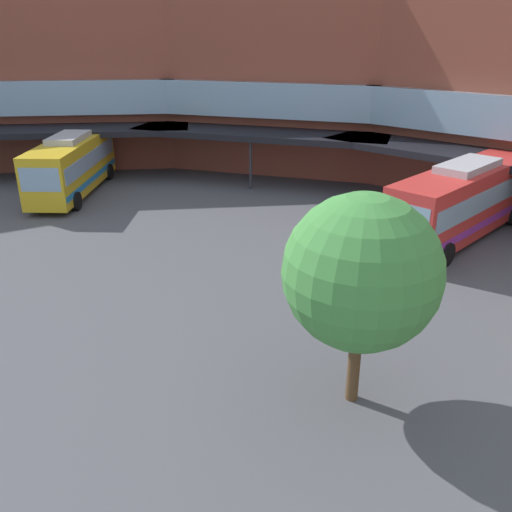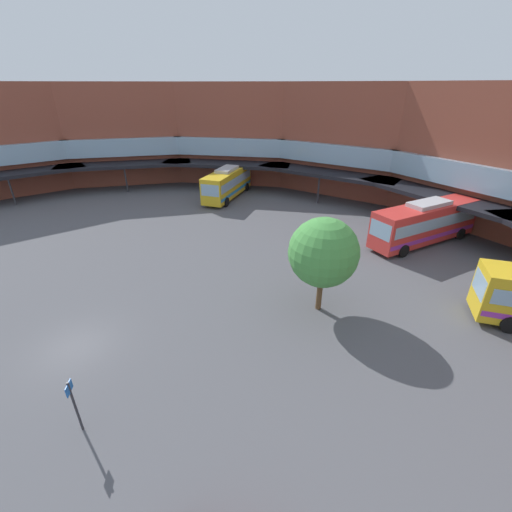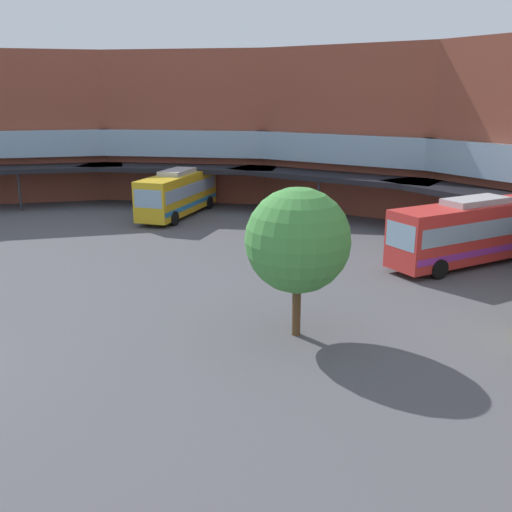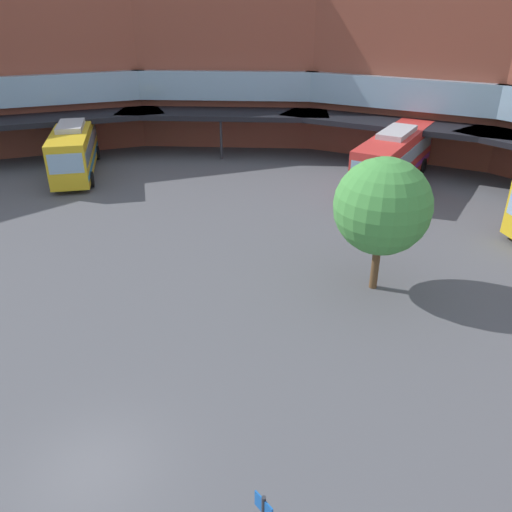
% 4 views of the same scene
% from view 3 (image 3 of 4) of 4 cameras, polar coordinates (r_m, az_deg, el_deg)
% --- Properties ---
extents(station_building, '(83.68, 47.07, 13.46)m').
position_cam_3_polar(station_building, '(35.29, 6.29, 10.17)').
color(station_building, brown).
rests_on(station_building, ground).
extents(bus_0, '(5.39, 11.59, 3.95)m').
position_cam_3_polar(bus_0, '(36.57, 20.38, 2.33)').
color(bus_0, red).
rests_on(bus_0, ground).
extents(bus_1, '(7.00, 10.29, 3.80)m').
position_cam_3_polar(bus_1, '(48.38, -7.63, 6.16)').
color(bus_1, gold).
rests_on(bus_1, ground).
extents(plaza_tree, '(4.31, 4.31, 6.25)m').
position_cam_3_polar(plaza_tree, '(23.57, 4.10, 1.51)').
color(plaza_tree, brown).
rests_on(plaza_tree, ground).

